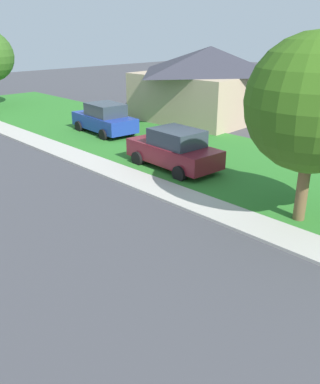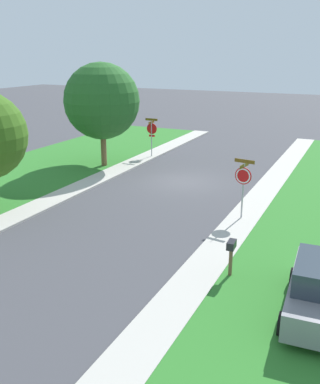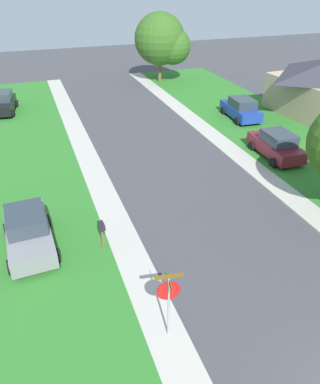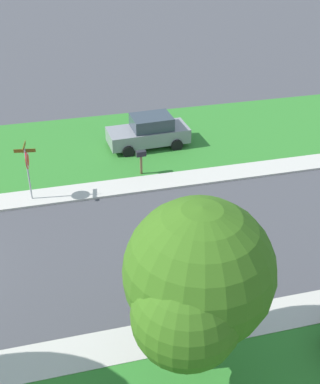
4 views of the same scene
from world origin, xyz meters
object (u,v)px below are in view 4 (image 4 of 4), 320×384
at_px(car_grey_behind_trees, 149,132).
at_px(tree_across_right, 196,283).
at_px(mailbox, 141,157).
at_px(stop_sign_far_corner, 27,163).

xyz_separation_m(car_grey_behind_trees, tree_across_right, (14.89, -2.25, 2.67)).
bearing_deg(mailbox, car_grey_behind_trees, 159.88).
xyz_separation_m(car_grey_behind_trees, mailbox, (2.99, -1.09, 0.14)).
bearing_deg(stop_sign_far_corner, car_grey_behind_trees, 122.48).
relative_size(stop_sign_far_corner, car_grey_behind_trees, 0.63).
relative_size(stop_sign_far_corner, mailbox, 2.11).
height_order(stop_sign_far_corner, car_grey_behind_trees, stop_sign_far_corner).
bearing_deg(stop_sign_far_corner, tree_across_right, 20.72).
distance_m(car_grey_behind_trees, mailbox, 3.18).
relative_size(car_grey_behind_trees, mailbox, 3.35).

